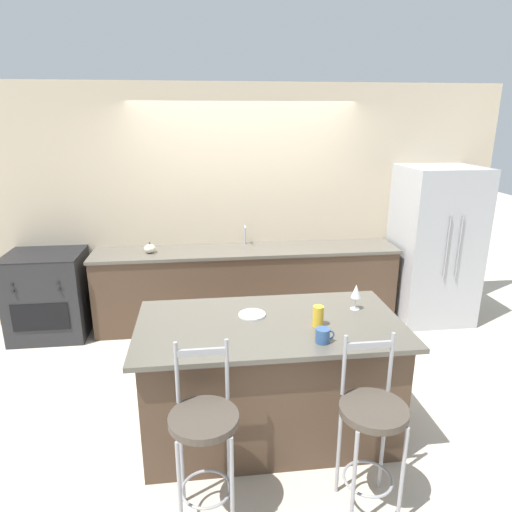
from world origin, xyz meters
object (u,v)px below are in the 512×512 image
at_px(bar_stool_near, 204,434).
at_px(tumbler_cup, 318,316).
at_px(dinner_plate, 252,314).
at_px(wine_glass, 356,292).
at_px(refrigerator, 434,245).
at_px(oven_range, 49,295).
at_px(pumpkin_decoration, 150,249).
at_px(coffee_mug, 323,336).
at_px(bar_stool_far, 372,425).

bearing_deg(bar_stool_near, tumbler_cup, 38.67).
xyz_separation_m(dinner_plate, wine_glass, (0.80, 0.02, 0.13)).
distance_m(refrigerator, wine_glass, 2.29).
height_order(refrigerator, tumbler_cup, refrigerator).
distance_m(refrigerator, oven_range, 4.39).
bearing_deg(pumpkin_decoration, tumbler_cup, -55.98).
height_order(coffee_mug, tumbler_cup, tumbler_cup).
xyz_separation_m(bar_stool_far, wine_glass, (0.20, 0.95, 0.46)).
distance_m(oven_range, bar_stool_far, 3.79).
bearing_deg(bar_stool_near, bar_stool_far, -2.21).
bearing_deg(oven_range, dinner_plate, -41.11).
height_order(bar_stool_near, wine_glass, bar_stool_near).
bearing_deg(refrigerator, coffee_mug, -131.11).
height_order(tumbler_cup, pumpkin_decoration, tumbler_cup).
relative_size(refrigerator, oven_range, 1.92).
bearing_deg(refrigerator, wine_glass, -132.00).
height_order(dinner_plate, coffee_mug, coffee_mug).
bearing_deg(tumbler_cup, oven_range, 140.98).
height_order(dinner_plate, tumbler_cup, tumbler_cup).
xyz_separation_m(bar_stool_near, dinner_plate, (0.38, 0.89, 0.33)).
relative_size(bar_stool_far, coffee_mug, 8.79).
bearing_deg(pumpkin_decoration, refrigerator, -1.25).
bearing_deg(refrigerator, bar_stool_far, -123.12).
relative_size(coffee_mug, tumbler_cup, 0.85).
height_order(refrigerator, oven_range, refrigerator).
relative_size(bar_stool_far, pumpkin_decoration, 9.04).
xyz_separation_m(refrigerator, bar_stool_near, (-2.71, -2.61, -0.31)).
bearing_deg(oven_range, bar_stool_far, -45.67).
distance_m(dinner_plate, tumbler_cup, 0.50).
height_order(bar_stool_near, bar_stool_far, same).
xyz_separation_m(refrigerator, tumbler_cup, (-1.89, -1.95, 0.09)).
xyz_separation_m(refrigerator, wine_glass, (-1.53, -1.70, 0.16)).
distance_m(coffee_mug, tumbler_cup, 0.25).
bearing_deg(refrigerator, oven_range, 179.20).
distance_m(refrigerator, tumbler_cup, 2.72).
relative_size(bar_stool_near, dinner_plate, 5.53).
bearing_deg(oven_range, pumpkin_decoration, 0.54).
bearing_deg(bar_stool_far, oven_range, 134.33).
bearing_deg(pumpkin_decoration, bar_stool_far, -60.66).
height_order(oven_range, bar_stool_near, bar_stool_near).
height_order(refrigerator, bar_stool_near, refrigerator).
relative_size(refrigerator, wine_glass, 8.95).
bearing_deg(tumbler_cup, dinner_plate, 152.37).
bearing_deg(bar_stool_far, wine_glass, 78.31).
distance_m(bar_stool_far, tumbler_cup, 0.82).
xyz_separation_m(wine_glass, tumbler_cup, (-0.36, -0.25, -0.07)).
height_order(oven_range, pumpkin_decoration, pumpkin_decoration).
relative_size(coffee_mug, pumpkin_decoration, 1.03).
bearing_deg(coffee_mug, bar_stool_far, -66.94).
height_order(bar_stool_near, coffee_mug, bar_stool_near).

